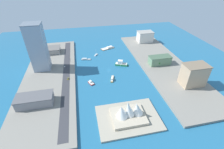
# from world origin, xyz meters

# --- Properties ---
(ground_plane) EXTENTS (440.00, 440.00, 0.00)m
(ground_plane) POSITION_xyz_m (0.00, 0.00, 0.00)
(ground_plane) COLOR #23668E
(quay_west) EXTENTS (70.00, 240.00, 2.97)m
(quay_west) POSITION_xyz_m (-85.63, 0.00, 1.49)
(quay_west) COLOR gray
(quay_west) RESTS_ON ground_plane
(quay_east) EXTENTS (70.00, 240.00, 2.97)m
(quay_east) POSITION_xyz_m (85.63, 0.00, 1.49)
(quay_east) COLOR gray
(quay_east) RESTS_ON ground_plane
(peninsula_point) EXTENTS (63.19, 44.65, 2.00)m
(peninsula_point) POSITION_xyz_m (-1.37, 96.52, 1.00)
(peninsula_point) COLOR #A89E89
(peninsula_point) RESTS_ON ground_plane
(road_strip) EXTENTS (9.41, 228.00, 0.15)m
(road_strip) POSITION_xyz_m (62.63, 0.00, 3.05)
(road_strip) COLOR #38383D
(road_strip) RESTS_ON quay_east
(ferry_green_doubledeck) EXTENTS (21.39, 14.07, 8.38)m
(ferry_green_doubledeck) POSITION_xyz_m (-21.66, -9.75, 2.96)
(ferry_green_doubledeck) COLOR #2D8C4C
(ferry_green_doubledeck) RESTS_ON ground_plane
(tugboat_red) EXTENTS (8.23, 11.20, 3.56)m
(tugboat_red) POSITION_xyz_m (29.99, 28.93, 1.19)
(tugboat_red) COLOR red
(tugboat_red) RESTS_ON ground_plane
(yacht_sleek_gray) EXTENTS (16.85, 6.50, 3.00)m
(yacht_sleek_gray) POSITION_xyz_m (32.24, -39.36, 1.17)
(yacht_sleek_gray) COLOR #999EA3
(yacht_sleek_gray) RESTS_ON ground_plane
(water_taxi_orange) EXTENTS (7.50, 16.08, 4.10)m
(water_taxi_orange) POSITION_xyz_m (0.40, 25.94, 1.38)
(water_taxi_orange) COLOR orange
(water_taxi_orange) RESTS_ON ground_plane
(sailboat_small_white) EXTENTS (7.26, 8.87, 10.72)m
(sailboat_small_white) POSITION_xyz_m (13.18, -52.35, 0.86)
(sailboat_small_white) COLOR white
(sailboat_small_white) RESTS_ON ground_plane
(barge_flat_brown) EXTENTS (27.69, 18.22, 3.04)m
(barge_flat_brown) POSITION_xyz_m (-13.44, -76.87, 1.04)
(barge_flat_brown) COLOR brown
(barge_flat_brown) RESTS_ON ground_plane
(carpark_squat_concrete) EXTENTS (44.43, 24.63, 8.97)m
(carpark_squat_concrete) POSITION_xyz_m (96.73, -74.40, 7.49)
(carpark_squat_concrete) COLOR gray
(carpark_squat_concrete) RESTS_ON quay_east
(tower_tall_glass) EXTENTS (23.44, 21.92, 67.25)m
(tower_tall_glass) POSITION_xyz_m (96.81, -20.24, 36.63)
(tower_tall_glass) COLOR #8C9EB2
(tower_tall_glass) RESTS_ON quay_east
(terminal_long_green) EXTENTS (34.19, 15.38, 13.12)m
(terminal_long_green) POSITION_xyz_m (-80.15, 3.53, 9.56)
(terminal_long_green) COLOR slate
(terminal_long_green) RESTS_ON quay_west
(warehouse_low_gray) EXTENTS (39.43, 18.63, 11.25)m
(warehouse_low_gray) POSITION_xyz_m (93.95, 57.77, 8.63)
(warehouse_low_gray) COLOR gray
(warehouse_low_gray) RESTS_ON quay_east
(hotel_broad_white) EXTENTS (30.37, 20.93, 20.55)m
(hotel_broad_white) POSITION_xyz_m (-91.94, -88.49, 13.28)
(hotel_broad_white) COLOR silver
(hotel_broad_white) RESTS_ON quay_west
(apartment_midrise_tan) EXTENTS (29.59, 19.48, 28.93)m
(apartment_midrise_tan) POSITION_xyz_m (-96.60, 61.14, 17.47)
(apartment_midrise_tan) COLOR tan
(apartment_midrise_tan) RESTS_ON quay_west
(van_white) EXTENTS (1.95, 5.16, 1.57)m
(van_white) POSITION_xyz_m (65.75, -19.43, 3.90)
(van_white) COLOR black
(van_white) RESTS_ON road_strip
(taxi_yellow_cab) EXTENTS (1.97, 4.54, 1.61)m
(taxi_yellow_cab) POSITION_xyz_m (60.04, 16.35, 3.91)
(taxi_yellow_cab) COLOR black
(taxi_yellow_cab) RESTS_ON road_strip
(traffic_light_waterfront) EXTENTS (0.36, 0.36, 6.50)m
(traffic_light_waterfront) POSITION_xyz_m (56.46, -30.72, 7.31)
(traffic_light_waterfront) COLOR black
(traffic_light_waterfront) RESTS_ON quay_east
(opera_landmark) EXTENTS (34.17, 27.82, 21.85)m
(opera_landmark) POSITION_xyz_m (-1.25, 96.52, 9.19)
(opera_landmark) COLOR #BCAD93
(opera_landmark) RESTS_ON peninsula_point
(park_tree_cluster) EXTENTS (10.92, 21.47, 8.79)m
(park_tree_cluster) POSITION_xyz_m (-79.94, -0.94, 8.49)
(park_tree_cluster) COLOR brown
(park_tree_cluster) RESTS_ON quay_west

